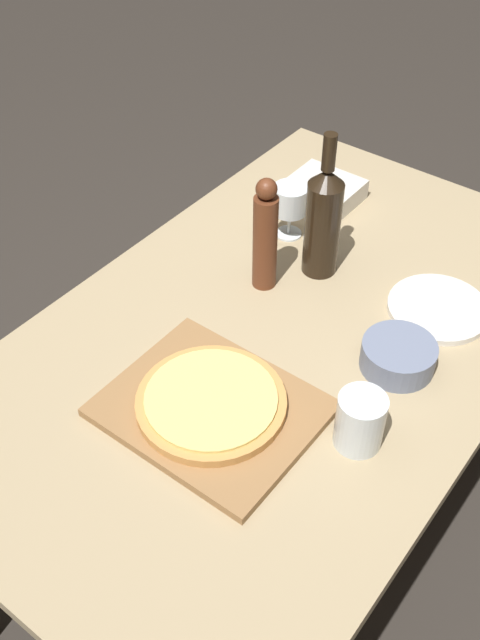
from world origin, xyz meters
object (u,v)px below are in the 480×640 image
at_px(pizza, 211,402).
at_px(pepper_mill, 265,236).
at_px(wine_glass, 290,201).
at_px(small_bowl, 398,356).
at_px(wine_bottle, 323,219).

xyz_separation_m(pizza, pepper_mill, (-0.14, 0.35, 0.10)).
bearing_deg(pepper_mill, wine_glass, 108.00).
bearing_deg(small_bowl, pizza, -124.56).
bearing_deg(wine_bottle, wine_glass, 152.74).
height_order(pepper_mill, wine_glass, pepper_mill).
bearing_deg(pizza, pepper_mill, 111.37).
xyz_separation_m(pizza, small_bowl, (0.21, 0.31, -0.00)).
height_order(pizza, pepper_mill, pepper_mill).
bearing_deg(wine_glass, small_bowl, -28.73).
bearing_deg(pizza, wine_glass, 110.25).
distance_m(pizza, wine_bottle, 0.48).
bearing_deg(wine_bottle, pizza, -81.48).
distance_m(wine_bottle, small_bowl, 0.34).
bearing_deg(wine_bottle, small_bowl, -29.37).
xyz_separation_m(pepper_mill, wine_glass, (-0.06, 0.18, -0.03)).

